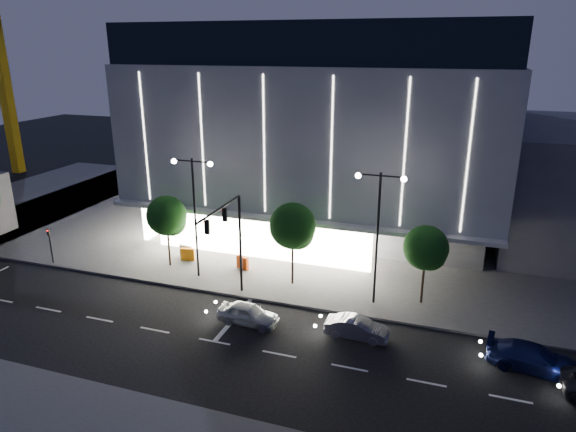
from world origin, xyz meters
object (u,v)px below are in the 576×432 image
(tree_left, at_px, (167,218))
(tree_right, at_px, (426,250))
(tree_mid, at_px, (293,228))
(barrier_b, at_px, (186,251))
(street_lamp_west, at_px, (194,201))
(street_lamp_east, at_px, (378,220))
(barrier_a, at_px, (188,254))
(ped_signal_far, at_px, (50,242))
(car_second, at_px, (357,328))
(car_third, at_px, (534,358))
(car_lead, at_px, (248,314))
(barrier_c, at_px, (243,263))
(traffic_mast, at_px, (231,232))

(tree_left, relative_size, tree_right, 1.04)
(tree_mid, distance_m, barrier_b, 10.47)
(street_lamp_west, relative_size, tree_left, 1.57)
(street_lamp_east, relative_size, tree_mid, 1.46)
(barrier_b, bearing_deg, barrier_a, -39.01)
(street_lamp_west, distance_m, barrier_a, 6.17)
(tree_mid, bearing_deg, tree_right, -0.00)
(ped_signal_far, distance_m, tree_right, 28.21)
(barrier_b, bearing_deg, tree_right, 4.37)
(car_second, distance_m, car_third, 9.49)
(tree_left, xyz_separation_m, car_third, (25.22, -5.54, -3.34))
(tree_left, xyz_separation_m, car_lead, (9.03, -5.97, -3.37))
(tree_mid, xyz_separation_m, barrier_c, (-4.43, 1.18, -3.68))
(street_lamp_west, relative_size, car_second, 2.39)
(ped_signal_far, xyz_separation_m, tree_mid, (19.03, 2.52, 2.45))
(tree_left, xyz_separation_m, barrier_b, (0.36, 1.78, -3.38))
(street_lamp_west, bearing_deg, traffic_mast, -33.65)
(car_lead, bearing_deg, tree_mid, -5.62)
(ped_signal_far, relative_size, car_lead, 0.77)
(street_lamp_east, distance_m, car_second, 6.92)
(car_lead, distance_m, car_third, 16.19)
(barrier_a, bearing_deg, car_third, -27.84)
(traffic_mast, distance_m, barrier_a, 9.04)
(traffic_mast, bearing_deg, barrier_c, 106.06)
(car_third, relative_size, barrier_b, 4.34)
(traffic_mast, bearing_deg, street_lamp_west, 146.35)
(street_lamp_east, bearing_deg, barrier_c, 168.07)
(barrier_c, bearing_deg, car_lead, -41.98)
(street_lamp_east, relative_size, car_lead, 2.32)
(traffic_mast, bearing_deg, street_lamp_east, 16.48)
(tree_right, bearing_deg, traffic_mast, -162.98)
(tree_right, bearing_deg, tree_mid, 180.00)
(street_lamp_west, xyz_separation_m, barrier_a, (-2.16, 2.29, -5.31))
(ped_signal_far, xyz_separation_m, car_second, (24.75, -2.90, -1.27))
(street_lamp_west, relative_size, car_third, 1.89)
(car_lead, relative_size, barrier_a, 3.52)
(tree_mid, xyz_separation_m, barrier_a, (-9.19, 1.27, -3.68))
(barrier_b, bearing_deg, tree_mid, -0.64)
(tree_right, height_order, car_second, tree_right)
(tree_mid, bearing_deg, car_second, -43.43)
(traffic_mast, bearing_deg, tree_right, 17.02)
(street_lamp_west, relative_size, tree_mid, 1.46)
(car_second, relative_size, car_third, 0.79)
(traffic_mast, height_order, ped_signal_far, traffic_mast)
(traffic_mast, relative_size, barrier_b, 6.43)
(tree_mid, distance_m, barrier_a, 9.98)
(traffic_mast, xyz_separation_m, car_second, (8.76, -1.74, -4.41))
(traffic_mast, relative_size, street_lamp_west, 0.79)
(car_second, bearing_deg, car_lead, 96.06)
(street_lamp_west, xyz_separation_m, car_third, (22.25, -4.52, -5.26))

